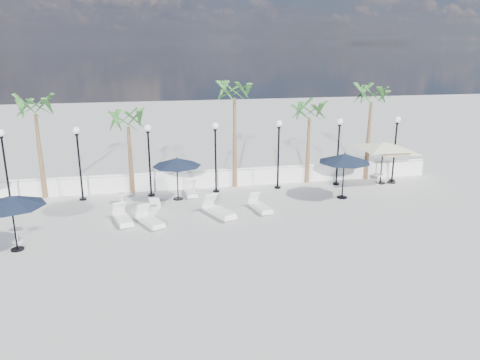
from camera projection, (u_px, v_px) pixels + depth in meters
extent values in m
plane|color=#AEAFA9|center=(239.00, 238.00, 19.53)|extent=(100.00, 100.00, 0.00)
cube|color=white|center=(213.00, 179.00, 26.46)|extent=(26.00, 0.30, 0.90)
cube|color=white|center=(213.00, 170.00, 26.32)|extent=(26.00, 0.12, 0.08)
cylinder|color=black|center=(11.00, 203.00, 23.64)|extent=(0.36, 0.36, 0.10)
cylinder|color=black|center=(6.00, 171.00, 23.17)|extent=(0.10, 0.10, 3.50)
cylinder|color=black|center=(1.00, 137.00, 22.69)|extent=(0.18, 0.18, 0.10)
sphere|color=white|center=(1.00, 133.00, 22.63)|extent=(0.36, 0.36, 0.36)
cylinder|color=black|center=(83.00, 199.00, 24.31)|extent=(0.36, 0.36, 0.10)
cylinder|color=black|center=(80.00, 167.00, 23.83)|extent=(0.10, 0.10, 3.50)
cylinder|color=black|center=(77.00, 134.00, 23.35)|extent=(0.18, 0.18, 0.10)
sphere|color=white|center=(76.00, 130.00, 23.30)|extent=(0.36, 0.36, 0.36)
cylinder|color=black|center=(151.00, 195.00, 24.97)|extent=(0.36, 0.36, 0.10)
cylinder|color=black|center=(150.00, 164.00, 24.49)|extent=(0.10, 0.10, 3.50)
cylinder|color=black|center=(148.00, 132.00, 24.02)|extent=(0.18, 0.18, 0.10)
sphere|color=white|center=(148.00, 128.00, 23.96)|extent=(0.36, 0.36, 0.36)
cylinder|color=black|center=(216.00, 191.00, 25.63)|extent=(0.36, 0.36, 0.10)
cylinder|color=black|center=(216.00, 161.00, 25.16)|extent=(0.10, 0.10, 3.50)
cylinder|color=black|center=(215.00, 130.00, 24.68)|extent=(0.18, 0.18, 0.10)
sphere|color=white|center=(215.00, 126.00, 24.62)|extent=(0.36, 0.36, 0.36)
cylinder|color=black|center=(278.00, 187.00, 26.29)|extent=(0.36, 0.36, 0.10)
cylinder|color=black|center=(278.00, 158.00, 25.82)|extent=(0.10, 0.10, 3.50)
cylinder|color=black|center=(279.00, 127.00, 25.34)|extent=(0.18, 0.18, 0.10)
sphere|color=white|center=(279.00, 124.00, 25.28)|extent=(0.36, 0.36, 0.36)
cylinder|color=black|center=(336.00, 184.00, 26.96)|extent=(0.36, 0.36, 0.10)
cylinder|color=black|center=(338.00, 155.00, 26.48)|extent=(0.10, 0.10, 3.50)
cylinder|color=black|center=(340.00, 125.00, 26.01)|extent=(0.18, 0.18, 0.10)
sphere|color=white|center=(340.00, 121.00, 25.95)|extent=(0.36, 0.36, 0.36)
cylinder|color=black|center=(392.00, 180.00, 27.62)|extent=(0.36, 0.36, 0.10)
cylinder|color=black|center=(394.00, 152.00, 27.14)|extent=(0.10, 0.10, 3.50)
cylinder|color=black|center=(397.00, 123.00, 26.67)|extent=(0.18, 0.18, 0.10)
sphere|color=white|center=(398.00, 120.00, 26.61)|extent=(0.36, 0.36, 0.36)
cone|color=brown|center=(40.00, 157.00, 24.08)|extent=(0.28, 0.28, 4.40)
cone|color=brown|center=(130.00, 160.00, 25.04)|extent=(0.28, 0.28, 3.60)
cone|color=brown|center=(235.00, 143.00, 25.93)|extent=(0.28, 0.28, 5.00)
cone|color=brown|center=(308.00, 151.00, 26.91)|extent=(0.28, 0.28, 3.80)
cone|color=brown|center=(368.00, 141.00, 27.50)|extent=(0.28, 0.28, 4.60)
cube|color=white|center=(150.00, 222.00, 20.90)|extent=(1.35, 1.95, 0.10)
cube|color=white|center=(153.00, 221.00, 20.67)|extent=(1.06, 1.39, 0.10)
cube|color=white|center=(142.00, 209.00, 21.38)|extent=(0.72, 0.65, 0.58)
cube|color=white|center=(123.00, 220.00, 21.14)|extent=(1.05, 1.94, 0.10)
cube|color=white|center=(124.00, 219.00, 20.89)|extent=(0.86, 1.35, 0.10)
cube|color=white|center=(119.00, 207.00, 21.68)|extent=(0.67, 0.56, 0.58)
cube|color=white|center=(152.00, 213.00, 22.09)|extent=(0.94, 1.70, 0.09)
cube|color=white|center=(151.00, 212.00, 21.86)|extent=(0.77, 1.18, 0.09)
cube|color=white|center=(155.00, 202.00, 22.63)|extent=(0.59, 0.50, 0.50)
cube|color=white|center=(219.00, 213.00, 21.99)|extent=(1.48, 2.20, 0.11)
cube|color=white|center=(222.00, 212.00, 21.74)|extent=(1.17, 1.56, 0.11)
cube|color=white|center=(209.00, 199.00, 22.54)|extent=(0.80, 0.72, 0.65)
cube|color=white|center=(191.00, 193.00, 25.05)|extent=(0.66, 1.73, 0.09)
cube|color=white|center=(191.00, 192.00, 24.81)|extent=(0.59, 1.17, 0.09)
cube|color=white|center=(188.00, 183.00, 25.60)|extent=(0.55, 0.43, 0.53)
cube|color=white|center=(260.00, 208.00, 22.70)|extent=(0.93, 1.86, 0.10)
cube|color=white|center=(262.00, 207.00, 22.45)|extent=(0.78, 1.29, 0.10)
cube|color=white|center=(254.00, 197.00, 23.24)|extent=(0.63, 0.52, 0.56)
cylinder|color=white|center=(18.00, 241.00, 19.20)|extent=(0.42, 0.42, 0.03)
cylinder|color=white|center=(17.00, 236.00, 19.13)|extent=(0.06, 0.06, 0.51)
cylinder|color=white|center=(16.00, 230.00, 19.06)|extent=(0.55, 0.55, 0.03)
cylinder|color=white|center=(122.00, 203.00, 23.72)|extent=(0.42, 0.42, 0.03)
cylinder|color=white|center=(122.00, 199.00, 23.66)|extent=(0.06, 0.06, 0.51)
cylinder|color=white|center=(121.00, 194.00, 23.58)|extent=(0.55, 0.55, 0.03)
cylinder|color=white|center=(378.00, 183.00, 27.15)|extent=(0.44, 0.44, 0.03)
cylinder|color=white|center=(378.00, 179.00, 27.08)|extent=(0.07, 0.07, 0.53)
cylinder|color=white|center=(378.00, 175.00, 27.00)|extent=(0.58, 0.58, 0.03)
cylinder|color=black|center=(18.00, 249.00, 18.40)|extent=(0.50, 0.50, 0.05)
cylinder|color=black|center=(14.00, 224.00, 18.10)|extent=(0.06, 0.06, 2.19)
cone|color=black|center=(11.00, 201.00, 17.84)|extent=(2.60, 2.60, 0.40)
sphere|color=black|center=(10.00, 195.00, 17.77)|extent=(0.07, 0.07, 0.07)
cylinder|color=black|center=(178.00, 199.00, 24.40)|extent=(0.51, 0.51, 0.05)
cylinder|color=black|center=(177.00, 179.00, 24.11)|extent=(0.06, 0.06, 2.17)
cone|color=black|center=(177.00, 162.00, 23.85)|extent=(2.53, 2.53, 0.41)
sphere|color=black|center=(177.00, 158.00, 23.79)|extent=(0.07, 0.07, 0.07)
cylinder|color=black|center=(342.00, 197.00, 24.64)|extent=(0.54, 0.54, 0.06)
cylinder|color=black|center=(343.00, 177.00, 24.32)|extent=(0.07, 0.07, 2.33)
cone|color=black|center=(344.00, 158.00, 24.05)|extent=(2.72, 2.72, 0.44)
sphere|color=black|center=(345.00, 153.00, 23.98)|extent=(0.08, 0.08, 0.08)
cylinder|color=black|center=(380.00, 183.00, 27.17)|extent=(0.55, 0.55, 0.06)
cylinder|color=black|center=(382.00, 163.00, 26.84)|extent=(0.07, 0.07, 2.42)
pyramid|color=beige|center=(384.00, 142.00, 26.50)|extent=(5.36, 5.36, 0.37)
cylinder|color=black|center=(391.00, 182.00, 27.31)|extent=(0.50, 0.50, 0.06)
cylinder|color=black|center=(393.00, 165.00, 27.02)|extent=(0.07, 0.07, 2.15)
pyramid|color=beige|center=(395.00, 146.00, 26.71)|extent=(4.66, 4.66, 0.33)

